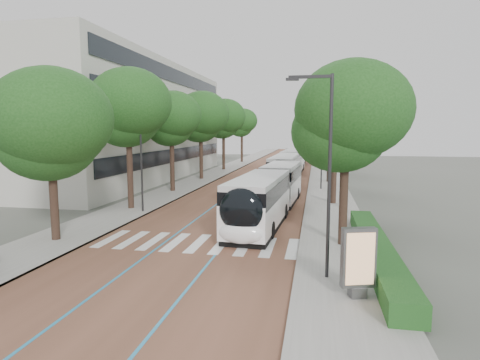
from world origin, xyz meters
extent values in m
plane|color=#51544C|center=(0.00, 0.00, 0.00)|extent=(160.00, 160.00, 0.00)
cube|color=brown|center=(0.00, 40.00, 0.01)|extent=(11.00, 140.00, 0.02)
cube|color=gray|center=(-7.50, 40.00, 0.06)|extent=(4.00, 140.00, 0.12)
cube|color=gray|center=(7.50, 40.00, 0.06)|extent=(4.00, 140.00, 0.12)
cube|color=gray|center=(-5.60, 40.00, 0.06)|extent=(0.20, 140.00, 0.14)
cube|color=gray|center=(5.60, 40.00, 0.06)|extent=(0.20, 140.00, 0.14)
cube|color=silver|center=(-4.80, 1.00, 0.03)|extent=(0.55, 3.60, 0.01)
cube|color=silver|center=(-3.55, 1.00, 0.03)|extent=(0.55, 3.60, 0.01)
cube|color=silver|center=(-2.30, 1.00, 0.03)|extent=(0.55, 3.60, 0.01)
cube|color=silver|center=(-1.05, 1.00, 0.03)|extent=(0.55, 3.60, 0.01)
cube|color=silver|center=(0.20, 1.00, 0.03)|extent=(0.55, 3.60, 0.01)
cube|color=silver|center=(1.45, 1.00, 0.03)|extent=(0.55, 3.60, 0.01)
cube|color=silver|center=(2.70, 1.00, 0.03)|extent=(0.55, 3.60, 0.01)
cube|color=silver|center=(3.95, 1.00, 0.03)|extent=(0.55, 3.60, 0.01)
cube|color=silver|center=(5.20, 1.00, 0.03)|extent=(0.55, 3.60, 0.01)
cube|color=teal|center=(-1.60, 40.00, 0.02)|extent=(0.12, 126.00, 0.01)
cube|color=teal|center=(1.60, 40.00, 0.02)|extent=(0.12, 126.00, 0.01)
cube|color=#B1AEA4|center=(-19.50, 28.00, 7.00)|extent=(18.00, 40.00, 14.00)
cube|color=black|center=(-10.45, 28.00, 3.00)|extent=(0.12, 38.00, 1.60)
cube|color=black|center=(-10.45, 28.00, 6.20)|extent=(0.12, 38.00, 1.60)
cube|color=black|center=(-10.45, 28.00, 9.40)|extent=(0.12, 38.00, 1.60)
cube|color=black|center=(-10.45, 28.00, 12.40)|extent=(0.12, 38.00, 1.60)
cube|color=#184417|center=(9.10, 0.00, 0.52)|extent=(1.20, 14.00, 0.80)
cylinder|color=#2A2A2D|center=(6.80, -3.00, 4.12)|extent=(0.14, 0.14, 8.00)
cube|color=#2A2A2D|center=(6.00, -3.00, 8.02)|extent=(1.70, 0.12, 0.12)
cube|color=#2A2A2D|center=(5.30, -3.00, 7.94)|extent=(0.50, 0.20, 0.10)
cylinder|color=#2A2A2D|center=(6.80, 22.00, 4.12)|extent=(0.14, 0.14, 8.00)
cube|color=#2A2A2D|center=(6.00, 22.00, 8.02)|extent=(1.70, 0.12, 0.12)
cube|color=#2A2A2D|center=(5.30, 22.00, 7.94)|extent=(0.50, 0.20, 0.10)
cylinder|color=#2A2A2D|center=(-6.10, 8.00, 4.12)|extent=(0.14, 0.14, 8.00)
cylinder|color=black|center=(-7.50, 0.00, 2.13)|extent=(0.44, 0.44, 4.27)
ellipsoid|color=#194616|center=(-7.50, 0.00, 6.01)|extent=(6.19, 6.19, 5.26)
cylinder|color=black|center=(-7.50, 9.00, 2.62)|extent=(0.44, 0.44, 5.24)
ellipsoid|color=#194616|center=(-7.50, 9.00, 7.39)|extent=(6.05, 6.05, 5.14)
cylinder|color=black|center=(-7.50, 18.00, 2.44)|extent=(0.44, 0.44, 4.87)
ellipsoid|color=#194616|center=(-7.50, 18.00, 6.86)|extent=(5.33, 5.33, 4.53)
cylinder|color=black|center=(-7.50, 28.00, 2.60)|extent=(0.44, 0.44, 5.20)
ellipsoid|color=#194616|center=(-7.50, 28.00, 7.33)|extent=(6.41, 6.41, 5.45)
cylinder|color=black|center=(-7.50, 40.00, 2.64)|extent=(0.44, 0.44, 5.29)
ellipsoid|color=#194616|center=(-7.50, 40.00, 7.45)|extent=(6.15, 6.15, 5.23)
cylinder|color=black|center=(-7.50, 55.00, 2.54)|extent=(0.44, 0.44, 5.08)
ellipsoid|color=#194616|center=(-7.50, 55.00, 7.16)|extent=(5.29, 5.29, 4.50)
cylinder|color=black|center=(7.70, 2.00, 2.28)|extent=(0.44, 0.44, 4.55)
ellipsoid|color=#194616|center=(7.70, 2.00, 6.41)|extent=(5.77, 5.77, 4.91)
cylinder|color=black|center=(7.70, 14.00, 2.17)|extent=(0.44, 0.44, 4.34)
ellipsoid|color=#194616|center=(7.70, 14.00, 6.12)|extent=(5.09, 5.09, 4.33)
cylinder|color=black|center=(7.70, 28.00, 2.21)|extent=(0.44, 0.44, 4.42)
ellipsoid|color=#194616|center=(7.70, 28.00, 6.23)|extent=(5.45, 5.45, 4.63)
cylinder|color=black|center=(7.70, 44.00, 2.11)|extent=(0.44, 0.44, 4.21)
ellipsoid|color=#194616|center=(7.70, 44.00, 5.93)|extent=(5.79, 5.79, 4.93)
cylinder|color=black|center=(3.21, 10.12, 1.77)|extent=(2.35, 1.03, 2.30)
cube|color=white|center=(2.91, 5.00, 1.26)|extent=(3.04, 9.49, 1.82)
cube|color=black|center=(2.91, 5.00, 2.40)|extent=(3.07, 9.31, 0.97)
cube|color=silver|center=(2.91, 5.00, 3.04)|extent=(2.98, 9.30, 0.31)
cube|color=black|center=(2.91, 5.00, 0.17)|extent=(2.97, 9.11, 0.35)
cube|color=white|center=(3.46, 14.43, 1.26)|extent=(2.95, 7.87, 1.82)
cube|color=black|center=(3.46, 14.43, 2.40)|extent=(2.98, 7.72, 0.97)
cube|color=silver|center=(3.46, 14.43, 3.04)|extent=(2.89, 7.72, 0.31)
cube|color=black|center=(3.46, 14.43, 0.17)|extent=(2.88, 7.56, 0.35)
ellipsoid|color=black|center=(2.65, 0.48, 2.00)|extent=(2.41, 1.24, 2.28)
ellipsoid|color=white|center=(2.64, 0.43, 0.86)|extent=(2.40, 1.14, 1.14)
cylinder|color=black|center=(1.65, 2.79, 0.50)|extent=(0.36, 1.02, 1.00)
cylinder|color=black|center=(3.91, 2.66, 0.50)|extent=(0.36, 1.02, 1.00)
cylinder|color=black|center=(2.43, 16.17, 0.50)|extent=(0.36, 1.02, 1.00)
cylinder|color=black|center=(4.69, 16.03, 0.50)|extent=(0.36, 1.02, 1.00)
cylinder|color=black|center=(1.96, 8.14, 0.50)|extent=(0.36, 1.02, 1.00)
cylinder|color=black|center=(4.22, 8.01, 0.50)|extent=(0.36, 1.02, 1.00)
cube|color=white|center=(2.84, 25.83, 1.26)|extent=(2.81, 12.06, 1.82)
cube|color=black|center=(2.84, 25.83, 2.40)|extent=(2.84, 11.82, 0.97)
cube|color=silver|center=(2.84, 25.83, 3.04)|extent=(2.75, 11.82, 0.31)
cube|color=black|center=(2.84, 25.83, 0.17)|extent=(2.75, 11.58, 0.35)
ellipsoid|color=black|center=(2.69, 19.99, 2.00)|extent=(2.38, 1.16, 2.28)
ellipsoid|color=white|center=(2.69, 19.94, 0.86)|extent=(2.38, 1.06, 1.14)
cylinder|color=black|center=(1.62, 22.26, 0.50)|extent=(0.33, 1.01, 1.00)
cylinder|color=black|center=(3.88, 22.21, 0.50)|extent=(0.33, 1.01, 1.00)
cylinder|color=black|center=(1.81, 29.66, 0.50)|extent=(0.33, 1.01, 1.00)
cylinder|color=black|center=(4.07, 29.60, 0.50)|extent=(0.33, 1.01, 1.00)
cube|color=white|center=(3.02, 38.42, 1.26)|extent=(2.89, 12.08, 1.82)
cube|color=black|center=(3.02, 38.42, 2.40)|extent=(2.92, 11.84, 0.97)
cube|color=silver|center=(3.02, 38.42, 3.04)|extent=(2.83, 11.83, 0.31)
cube|color=black|center=(3.02, 38.42, 0.17)|extent=(2.83, 11.59, 0.35)
ellipsoid|color=black|center=(2.83, 32.58, 2.00)|extent=(2.38, 1.18, 2.28)
ellipsoid|color=white|center=(2.82, 32.53, 0.86)|extent=(2.38, 1.08, 1.14)
cylinder|color=black|center=(1.77, 34.86, 0.50)|extent=(0.33, 1.01, 1.00)
cylinder|color=black|center=(4.03, 34.79, 0.50)|extent=(0.33, 1.01, 1.00)
cylinder|color=black|center=(2.01, 42.26, 0.50)|extent=(0.33, 1.01, 1.00)
cylinder|color=black|center=(4.27, 42.18, 0.50)|extent=(0.33, 1.01, 1.00)
cube|color=white|center=(2.85, 50.79, 1.26)|extent=(2.96, 12.09, 1.82)
cube|color=black|center=(2.85, 50.79, 2.40)|extent=(2.99, 11.85, 0.97)
cube|color=silver|center=(2.85, 50.79, 3.04)|extent=(2.90, 11.85, 0.31)
cube|color=black|center=(2.85, 50.79, 0.17)|extent=(2.89, 11.61, 0.35)
ellipsoid|color=black|center=(2.63, 44.94, 2.00)|extent=(2.39, 1.19, 2.28)
ellipsoid|color=white|center=(2.63, 44.89, 0.86)|extent=(2.39, 1.09, 1.14)
cylinder|color=black|center=(1.59, 47.23, 0.50)|extent=(0.34, 1.01, 1.00)
cylinder|color=black|center=(3.85, 47.15, 0.50)|extent=(0.34, 1.01, 1.00)
cylinder|color=black|center=(1.87, 54.63, 0.50)|extent=(0.34, 1.01, 1.00)
cylinder|color=black|center=(4.13, 54.54, 0.50)|extent=(0.34, 1.01, 1.00)
cube|color=white|center=(3.03, 64.77, 1.26)|extent=(3.05, 12.10, 1.82)
cube|color=black|center=(3.03, 64.77, 2.40)|extent=(3.08, 11.87, 0.97)
cube|color=silver|center=(3.03, 64.77, 3.04)|extent=(2.99, 11.86, 0.31)
cube|color=black|center=(3.03, 64.77, 0.17)|extent=(2.98, 11.62, 0.35)
ellipsoid|color=black|center=(2.76, 58.92, 2.00)|extent=(2.40, 1.21, 2.28)
ellipsoid|color=white|center=(2.75, 58.87, 0.86)|extent=(2.39, 1.11, 1.14)
cylinder|color=black|center=(1.73, 61.22, 0.50)|extent=(0.35, 1.01, 1.00)
cylinder|color=black|center=(3.99, 61.12, 0.50)|extent=(0.35, 1.01, 1.00)
cylinder|color=black|center=(2.08, 68.62, 0.50)|extent=(0.35, 1.01, 1.00)
cylinder|color=black|center=(4.33, 68.51, 0.50)|extent=(0.35, 1.01, 1.00)
cube|color=#59595B|center=(7.81, -4.79, 0.31)|extent=(0.67, 0.60, 0.37)
cube|color=#59595B|center=(7.81, -4.79, 1.56)|extent=(1.25, 0.66, 2.13)
cube|color=tan|center=(7.86, -4.96, 1.56)|extent=(0.98, 0.31, 1.85)
camera|label=1|loc=(6.28, -18.92, 5.98)|focal=30.00mm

